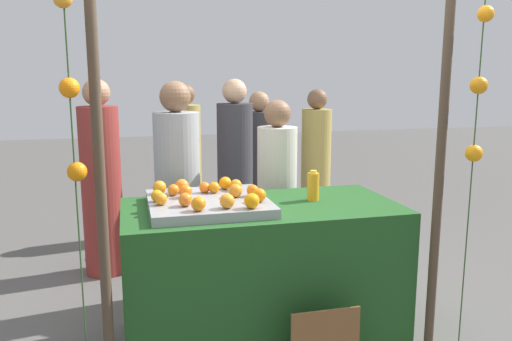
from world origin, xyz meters
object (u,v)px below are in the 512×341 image
orange_0 (252,201)px  orange_1 (185,200)px  vendor_left (178,202)px  juice_bottle (313,186)px  vendor_right (277,205)px  stall_counter (262,273)px

orange_0 → orange_1: orange_0 is taller
orange_0 → vendor_left: size_ratio=0.05×
juice_bottle → orange_1: bearing=-168.0°
orange_0 → vendor_right: bearing=65.8°
stall_counter → orange_1: 0.77m
vendor_left → stall_counter: bearing=-58.0°
stall_counter → orange_0: 0.65m
juice_bottle → vendor_left: 1.11m
orange_0 → orange_1: (-0.37, 0.14, -0.00)m
stall_counter → orange_1: orange_1 is taller
stall_counter → orange_1: (-0.50, -0.14, 0.56)m
orange_0 → vendor_right: (0.45, 1.00, -0.30)m
stall_counter → vendor_right: bearing=66.3°
vendor_right → vendor_left: bearing=178.3°
orange_1 → vendor_left: 0.91m
orange_1 → vendor_right: bearing=46.3°
orange_0 → juice_bottle: juice_bottle is taller
orange_0 → juice_bottle: (0.50, 0.33, -0.01)m
stall_counter → vendor_right: (0.32, 0.72, 0.26)m
orange_0 → juice_bottle: 0.60m
orange_1 → vendor_left: (0.04, 0.88, -0.23)m
orange_1 → juice_bottle: 0.89m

